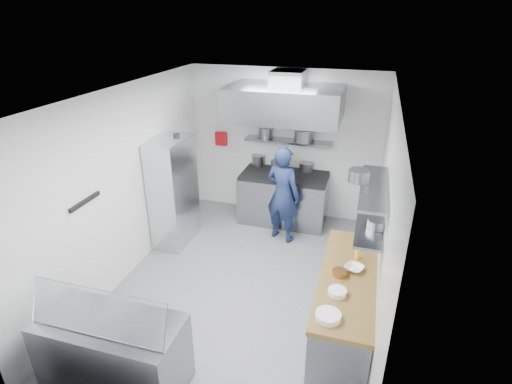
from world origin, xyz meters
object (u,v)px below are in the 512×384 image
(chef, at_px, (283,194))
(display_case, at_px, (114,353))
(gas_range, at_px, (284,199))
(wire_rack, at_px, (174,192))

(chef, bearing_deg, display_case, 91.97)
(gas_range, distance_m, chef, 0.77)
(chef, height_order, wire_rack, wire_rack)
(gas_range, relative_size, display_case, 1.07)
(chef, bearing_deg, wire_rack, 36.39)
(gas_range, height_order, display_case, gas_range)
(wire_rack, bearing_deg, display_case, -75.72)
(gas_range, height_order, chef, chef)
(gas_range, bearing_deg, chef, -79.28)
(display_case, bearing_deg, gas_range, 77.67)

